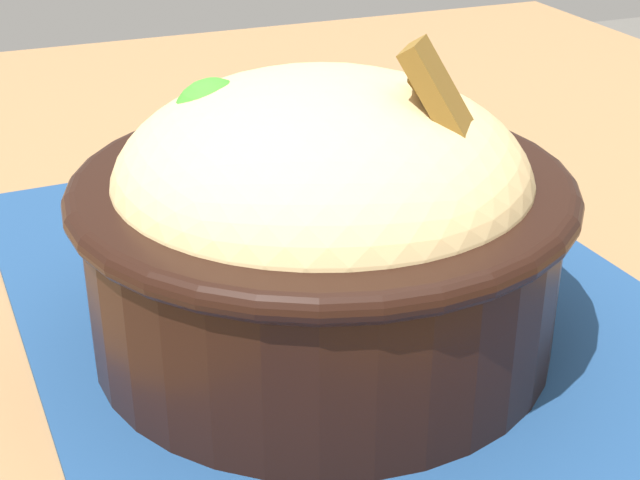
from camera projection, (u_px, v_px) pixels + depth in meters
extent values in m
cube|color=olive|center=(322.00, 368.00, 0.44)|extent=(1.14, 0.97, 0.03)
cylinder|color=brown|center=(490.00, 331.00, 1.17)|extent=(0.04, 0.04, 0.71)
cube|color=navy|center=(337.00, 301.00, 0.47)|extent=(0.41, 0.31, 0.00)
cylinder|color=black|center=(320.00, 262.00, 0.41)|extent=(0.20, 0.20, 0.08)
torus|color=black|center=(320.00, 190.00, 0.40)|extent=(0.21, 0.21, 0.01)
ellipsoid|color=tan|center=(320.00, 188.00, 0.40)|extent=(0.25, 0.25, 0.09)
sphere|color=#368226|center=(215.00, 120.00, 0.40)|extent=(0.04, 0.04, 0.04)
sphere|color=#368226|center=(342.00, 143.00, 0.37)|extent=(0.04, 0.04, 0.04)
cylinder|color=orange|center=(335.00, 169.00, 0.36)|extent=(0.04, 0.01, 0.01)
cube|color=brown|center=(451.00, 116.00, 0.37)|extent=(0.04, 0.04, 0.06)
cube|color=brown|center=(453.00, 116.00, 0.38)|extent=(0.04, 0.04, 0.04)
cube|color=#BCBCBC|center=(290.00, 223.00, 0.54)|extent=(0.02, 0.07, 0.00)
cube|color=#BCBCBC|center=(216.00, 231.00, 0.53)|extent=(0.01, 0.01, 0.00)
cube|color=#BCBCBC|center=(181.00, 234.00, 0.52)|extent=(0.03, 0.03, 0.00)
cube|color=#BCBCBC|center=(134.00, 232.00, 0.53)|extent=(0.01, 0.02, 0.00)
cube|color=#BCBCBC|center=(135.00, 237.00, 0.52)|extent=(0.01, 0.02, 0.00)
cube|color=#BCBCBC|center=(136.00, 242.00, 0.52)|extent=(0.01, 0.02, 0.00)
cube|color=#BCBCBC|center=(136.00, 246.00, 0.51)|extent=(0.01, 0.02, 0.00)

